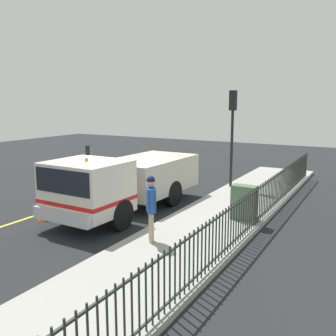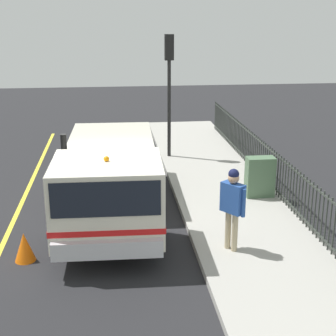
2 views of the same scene
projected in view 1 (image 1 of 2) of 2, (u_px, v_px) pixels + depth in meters
The scene contains 9 objects.
ground_plane at pixel (122, 214), 13.27m from camera, with size 48.55×48.55×0.00m, color #232326.
sidewalk_slab at pixel (207, 226), 11.69m from camera, with size 2.93×22.07×0.16m, color #A3A099.
lane_marking at pixel (70, 204), 14.47m from camera, with size 0.12×19.86×0.01m, color yellow.
work_truck at pixel (122, 180), 13.10m from camera, with size 2.48×6.66×2.41m.
worker_standing at pixel (151, 202), 10.01m from camera, with size 0.49×0.55×1.81m.
iron_fence at pixel (250, 211), 10.92m from camera, with size 0.04×18.79×1.20m.
traffic_light_near at pixel (232, 119), 16.28m from camera, with size 0.30×0.22×4.20m.
utility_cabinet at pixel (244, 203), 12.02m from camera, with size 0.77×0.41×1.11m, color #4C6B4C.
traffic_cone at pixel (44, 211), 12.53m from camera, with size 0.44×0.44×0.63m, color orange.
Camera 1 is at (7.67, -10.35, 3.91)m, focal length 40.32 mm.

